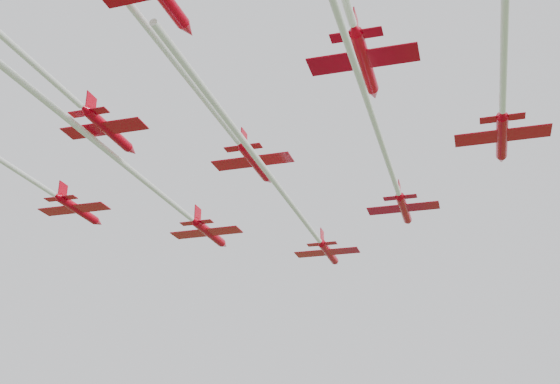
% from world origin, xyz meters
% --- Properties ---
extents(jet_lead, '(9.45, 64.95, 2.80)m').
position_xyz_m(jet_lead, '(3.92, 6.80, 59.75)').
color(jet_lead, red).
extents(jet_row2_left, '(9.61, 67.42, 2.84)m').
position_xyz_m(jet_row2_left, '(-10.53, -7.08, 59.54)').
color(jet_row2_left, red).
extents(jet_row2_right, '(8.88, 69.58, 2.64)m').
position_xyz_m(jet_row2_right, '(15.81, -10.67, 60.10)').
color(jet_row2_right, red).
extents(jet_row3_left, '(8.59, 44.90, 2.55)m').
position_xyz_m(jet_row3_left, '(-22.09, -12.10, 59.12)').
color(jet_row3_left, red).
extents(jet_row3_mid, '(9.36, 52.33, 2.77)m').
position_xyz_m(jet_row3_mid, '(-0.02, -15.09, 62.73)').
color(jet_row3_mid, red).
extents(jet_row3_right, '(9.61, 65.70, 2.86)m').
position_xyz_m(jet_row3_right, '(26.99, -22.93, 61.61)').
color(jet_row3_right, red).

